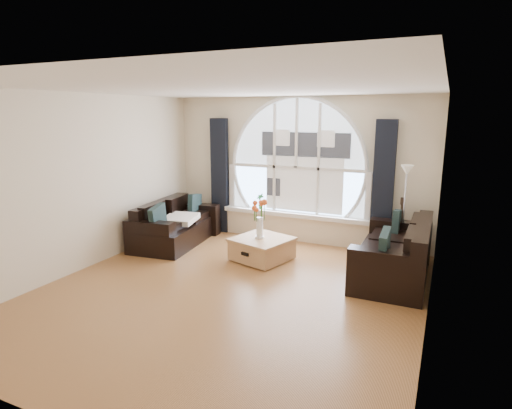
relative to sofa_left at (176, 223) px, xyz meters
name	(u,v)px	position (x,y,z in m)	size (l,w,h in m)	color
ground	(229,292)	(1.94, -1.54, -0.40)	(5.00, 5.50, 0.01)	brown
ceiling	(225,88)	(1.94, -1.54, 2.30)	(5.00, 5.50, 0.01)	silver
wall_back	(297,170)	(1.94, 1.21, 0.95)	(5.00, 0.01, 2.70)	beige
wall_front	(43,262)	(1.94, -4.29, 0.95)	(5.00, 0.01, 2.70)	beige
wall_left	(84,182)	(-0.56, -1.54, 0.95)	(0.01, 5.50, 2.70)	beige
wall_right	(436,214)	(4.44, -1.54, 0.95)	(0.01, 5.50, 2.70)	beige
attic_slope	(413,117)	(4.14, -1.54, 1.95)	(0.92, 5.50, 0.72)	silver
arched_window	(297,155)	(1.94, 1.18, 1.23)	(2.60, 0.06, 2.15)	silver
window_sill	(294,214)	(1.94, 1.11, 0.11)	(2.90, 0.22, 0.08)	white
window_frame	(296,156)	(1.94, 1.15, 1.23)	(2.76, 0.08, 2.15)	white
neighbor_house	(304,163)	(2.09, 1.16, 1.10)	(1.70, 0.02, 1.50)	silver
curtain_left	(220,176)	(0.34, 1.09, 0.75)	(0.35, 0.12, 2.30)	black
curtain_right	(383,188)	(3.54, 1.09, 0.75)	(0.35, 0.12, 2.30)	black
sofa_left	(176,223)	(0.00, 0.00, 0.00)	(0.88, 1.76, 0.78)	black
sofa_right	(393,251)	(3.90, -0.04, 0.00)	(0.96, 1.93, 0.86)	black
coffee_chest	(262,248)	(1.83, -0.16, -0.19)	(0.85, 0.85, 0.42)	#AC7C4D
throw_blanket	(181,219)	(0.14, -0.04, 0.10)	(0.55, 0.55, 0.10)	silver
vase_flowers	(260,215)	(1.79, -0.17, 0.37)	(0.24, 0.24, 0.70)	white
floor_lamp	(404,215)	(3.94, 0.70, 0.40)	(0.24, 0.24, 1.60)	#B2B2B2
guitar	(401,227)	(3.89, 0.91, 0.13)	(0.36, 0.24, 1.06)	olive
potted_plant	(260,201)	(1.23, 1.11, 0.30)	(0.16, 0.11, 0.31)	#1E6023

